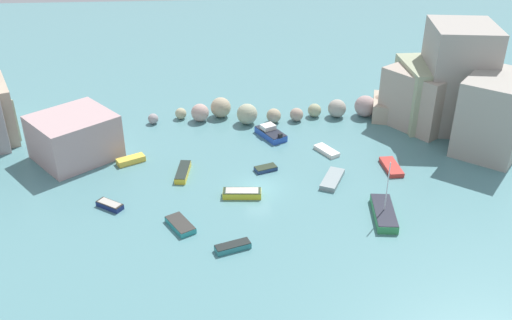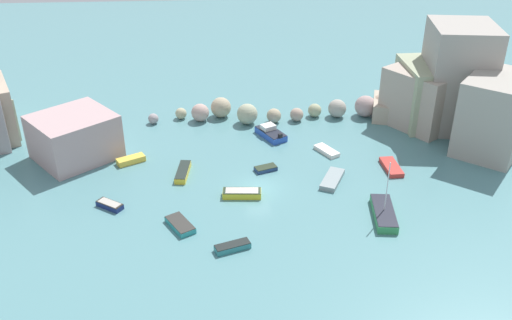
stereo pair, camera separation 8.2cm
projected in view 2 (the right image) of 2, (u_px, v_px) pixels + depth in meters
The scene contains 15 objects.
cove_water at pixel (259, 188), 57.82m from camera, with size 160.00×160.00×0.00m, color slate.
cliff_headland_right at pixel (448, 93), 68.08m from camera, with size 16.91×18.64×12.55m.
rock_breakwater at pixel (294, 109), 72.05m from camera, with size 30.98×4.80×2.71m.
moored_boat_0 at pixel (180, 225), 51.86m from camera, with size 3.00×3.64×0.56m.
moored_boat_1 at pixel (110, 205), 54.66m from camera, with size 2.81×2.38×0.57m.
moored_boat_2 at pixel (266, 168), 60.91m from camera, with size 2.58×1.88×0.46m.
moored_boat_3 at pixel (384, 213), 53.22m from camera, with size 2.47×5.74×5.86m.
moored_boat_4 at pixel (242, 193), 56.33m from camera, with size 3.87×1.60×0.72m.
moored_boat_5 at pixel (233, 247), 49.01m from camera, with size 3.25×1.96×0.59m.
moored_boat_6 at pixel (332, 179), 58.90m from camera, with size 3.27×4.52×0.51m.
moored_boat_7 at pixel (327, 151), 64.41m from camera, with size 2.69×3.40×0.46m.
moored_boat_8 at pixel (131, 160), 62.36m from camera, with size 3.23×2.47×0.65m.
moored_boat_9 at pixel (391, 167), 61.14m from camera, with size 1.74×3.97×0.49m.
moored_boat_10 at pixel (271, 133), 67.80m from camera, with size 3.69×4.65×1.33m.
moored_boat_11 at pixel (183, 172), 60.06m from camera, with size 1.61×4.18×0.66m.
Camera 2 is at (-3.54, -48.99, 30.63)m, focal length 40.08 mm.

